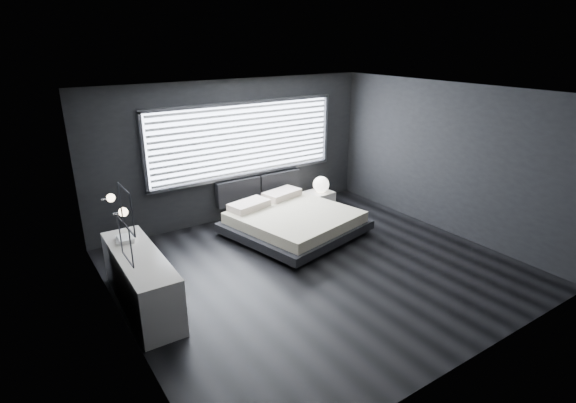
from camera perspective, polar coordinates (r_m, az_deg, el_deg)
room at (r=6.86m, az=3.95°, el=1.88°), size 6.04×6.00×2.80m
window at (r=9.10m, az=-5.47°, el=7.80°), size 4.14×0.09×1.52m
headboard at (r=9.45m, az=-3.65°, el=1.79°), size 1.96×0.16×0.52m
sconce_near at (r=5.65m, az=-20.22°, el=-1.28°), size 0.18×0.11×0.11m
sconce_far at (r=6.21m, az=-21.61°, el=0.43°), size 0.18×0.11×0.11m
wall_art_upper at (r=5.00m, az=-19.84°, el=-0.93°), size 0.01×0.48×0.48m
wall_art_lower at (r=5.40m, az=-19.94°, el=-4.79°), size 0.01×0.48×0.48m
bed at (r=8.54m, az=0.66°, el=-2.41°), size 2.62×2.54×0.57m
nightstand at (r=9.91m, az=3.85°, el=0.25°), size 0.64×0.55×0.35m
orb_lamp at (r=9.81m, az=4.21°, el=2.18°), size 0.35×0.35×0.35m
dresser at (r=6.58m, az=-18.12°, el=-9.50°), size 0.60×2.01×0.80m
book_stack at (r=6.85m, az=-19.99°, el=-4.48°), size 0.29×0.35×0.06m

